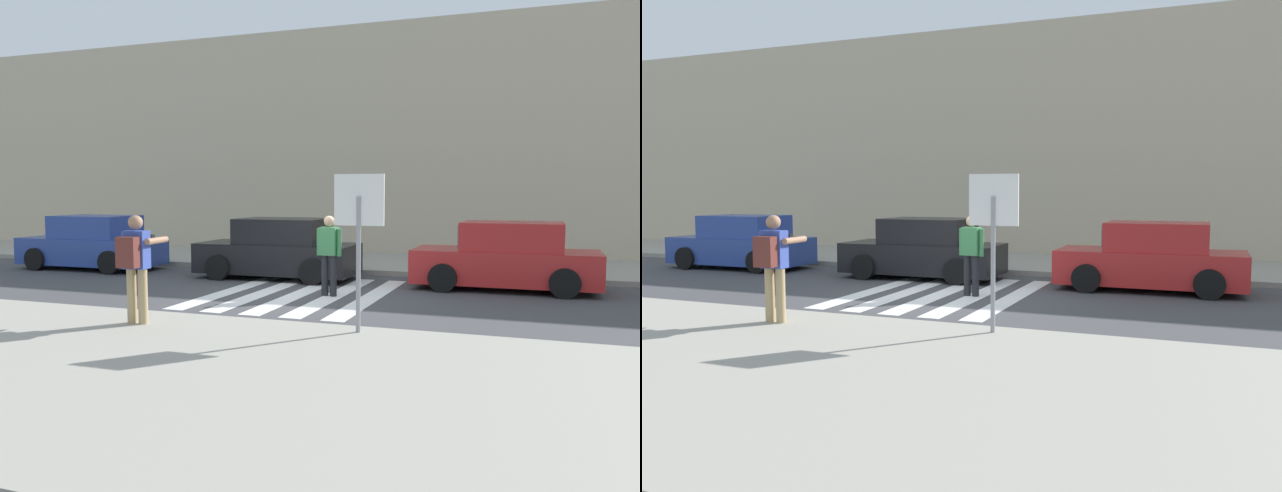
{
  "view_description": "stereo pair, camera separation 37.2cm",
  "coord_description": "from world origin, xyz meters",
  "views": [
    {
      "loc": [
        4.97,
        -12.43,
        2.23
      ],
      "look_at": [
        0.6,
        -0.2,
        1.1
      ],
      "focal_mm": 35.0,
      "sensor_mm": 36.0,
      "label": 1
    },
    {
      "loc": [
        5.31,
        -12.3,
        2.23
      ],
      "look_at": [
        0.6,
        -0.2,
        1.1
      ],
      "focal_mm": 35.0,
      "sensor_mm": 36.0,
      "label": 2
    }
  ],
  "objects": [
    {
      "name": "ground_plane",
      "position": [
        0.0,
        0.0,
        0.0
      ],
      "size": [
        120.0,
        120.0,
        0.0
      ],
      "primitive_type": "plane",
      "color": "#424244"
    },
    {
      "name": "sidewalk_near",
      "position": [
        0.0,
        -6.2,
        0.07
      ],
      "size": [
        60.0,
        6.0,
        0.14
      ],
      "primitive_type": "cube",
      "color": "#9E998C",
      "rests_on": "ground"
    },
    {
      "name": "sidewalk_far",
      "position": [
        0.0,
        6.0,
        0.07
      ],
      "size": [
        60.0,
        4.8,
        0.14
      ],
      "primitive_type": "cube",
      "color": "#9E998C",
      "rests_on": "ground"
    },
    {
      "name": "building_facade_far",
      "position": [
        0.0,
        10.4,
        3.96
      ],
      "size": [
        56.0,
        4.0,
        7.91
      ],
      "primitive_type": "cube",
      "color": "beige",
      "rests_on": "ground"
    },
    {
      "name": "crosswalk_stripe_0",
      "position": [
        -1.6,
        0.2,
        0.0
      ],
      "size": [
        0.44,
        5.2,
        0.01
      ],
      "primitive_type": "cube",
      "color": "silver",
      "rests_on": "ground"
    },
    {
      "name": "crosswalk_stripe_1",
      "position": [
        -0.8,
        0.2,
        0.0
      ],
      "size": [
        0.44,
        5.2,
        0.01
      ],
      "primitive_type": "cube",
      "color": "silver",
      "rests_on": "ground"
    },
    {
      "name": "crosswalk_stripe_2",
      "position": [
        0.0,
        0.2,
        0.0
      ],
      "size": [
        0.44,
        5.2,
        0.01
      ],
      "primitive_type": "cube",
      "color": "silver",
      "rests_on": "ground"
    },
    {
      "name": "crosswalk_stripe_3",
      "position": [
        0.8,
        0.2,
        0.0
      ],
      "size": [
        0.44,
        5.2,
        0.01
      ],
      "primitive_type": "cube",
      "color": "silver",
      "rests_on": "ground"
    },
    {
      "name": "crosswalk_stripe_4",
      "position": [
        1.6,
        0.2,
        0.0
      ],
      "size": [
        0.44,
        5.2,
        0.01
      ],
      "primitive_type": "cube",
      "color": "silver",
      "rests_on": "ground"
    },
    {
      "name": "stop_sign",
      "position": [
        2.42,
        -3.59,
        1.85
      ],
      "size": [
        0.76,
        0.08,
        2.35
      ],
      "color": "gray",
      "rests_on": "sidewalk_near"
    },
    {
      "name": "photographer_with_backpack",
      "position": [
        -1.06,
        -4.21,
        1.17
      ],
      "size": [
        0.62,
        0.87,
        1.72
      ],
      "color": "tan",
      "rests_on": "sidewalk_near"
    },
    {
      "name": "pedestrian_crossing",
      "position": [
        0.7,
        0.1,
        0.97
      ],
      "size": [
        0.58,
        0.29,
        1.72
      ],
      "color": "#232328",
      "rests_on": "ground"
    },
    {
      "name": "parked_car_blue",
      "position": [
        -7.28,
        2.3,
        0.73
      ],
      "size": [
        4.1,
        1.92,
        1.55
      ],
      "color": "#284293",
      "rests_on": "ground"
    },
    {
      "name": "parked_car_black",
      "position": [
        -1.42,
        2.3,
        0.73
      ],
      "size": [
        4.1,
        1.92,
        1.55
      ],
      "color": "black",
      "rests_on": "ground"
    },
    {
      "name": "parked_car_red",
      "position": [
        4.23,
        2.3,
        0.73
      ],
      "size": [
        4.1,
        1.92,
        1.55
      ],
      "color": "red",
      "rests_on": "ground"
    }
  ]
}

